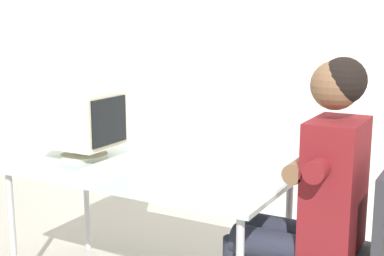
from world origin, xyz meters
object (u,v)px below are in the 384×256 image
Objects in this scene: office_chair at (351,250)px; person_seated at (311,193)px; crt_monitor at (84,120)px; keyboard at (119,164)px; desk at (146,179)px.

office_chair is 0.66× the size of person_seated.
keyboard is (0.29, -0.07, -0.20)m from crt_monitor.
person_seated reaches higher than crt_monitor.
office_chair is (1.08, -0.00, -0.17)m from desk.
office_chair is at bearing -0.00° from person_seated.
keyboard is 1.05m from person_seated.
keyboard is 0.54× the size of office_chair.
person_seated is at bearing -0.32° from desk.
crt_monitor is 0.29× the size of person_seated.
desk is 0.89m from person_seated.
keyboard is 1.26m from office_chair.
person_seated is (1.34, -0.05, -0.21)m from crt_monitor.
keyboard is at bearing -179.26° from office_chair.
crt_monitor is 0.81× the size of keyboard.
desk is at bearing 179.74° from office_chair.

